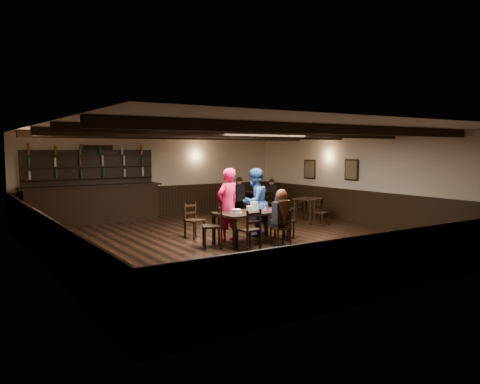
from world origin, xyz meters
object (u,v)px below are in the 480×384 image
dining_table (252,214)px  woman_pink (228,205)px  chair_near_left (251,227)px  cake (237,211)px  man_blue (255,202)px  bar_counter (93,199)px  chair_near_right (282,225)px

dining_table → woman_pink: size_ratio=1.06×
chair_near_left → cake: bearing=81.5°
chair_near_left → woman_pink: 1.28m
man_blue → bar_counter: bar_counter is taller
chair_near_right → woman_pink: woman_pink is taller
bar_counter → dining_table: bearing=-66.2°
chair_near_right → cake: (-0.75, 0.76, 0.30)m
chair_near_left → woman_pink: size_ratio=0.52×
cake → chair_near_left: bearing=-98.5°
chair_near_right → chair_near_left: bearing=-179.5°
dining_table → man_blue: bearing=50.3°
dining_table → chair_near_left: 0.93m
woman_pink → bar_counter: 5.09m
bar_counter → man_blue: bearing=-57.8°
dining_table → cake: 0.43m
man_blue → bar_counter: bearing=-74.5°
chair_near_right → man_blue: size_ratio=0.48×
man_blue → cake: 1.18m
dining_table → cake: cake is taller
dining_table → cake: (-0.42, 0.02, 0.10)m
chair_near_left → dining_table: bearing=54.7°
cake → bar_counter: bar_counter is taller
dining_table → bar_counter: size_ratio=0.45×
chair_near_left → bar_counter: size_ratio=0.22×
chair_near_right → cake: size_ratio=3.18×
chair_near_left → man_blue: bearing=52.5°
chair_near_left → bar_counter: (-1.76, 5.94, 0.19)m
chair_near_left → chair_near_right: (0.87, 0.01, -0.05)m
cake → woman_pink: bearing=85.0°
man_blue → cake: man_blue is taller
dining_table → cake: bearing=177.1°
woman_pink → chair_near_left: bearing=70.1°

